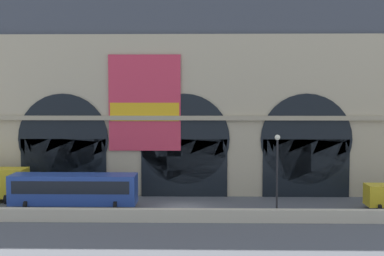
% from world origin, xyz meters
% --- Properties ---
extents(ground_plane, '(200.00, 200.00, 0.00)m').
position_xyz_m(ground_plane, '(0.00, 0.00, 0.00)').
color(ground_plane, '#54565B').
extents(quay_parapet_wall, '(90.00, 0.70, 1.03)m').
position_xyz_m(quay_parapet_wall, '(0.00, -5.03, 0.52)').
color(quay_parapet_wall, beige).
rests_on(quay_parapet_wall, ground).
extents(station_building, '(50.14, 6.08, 20.81)m').
position_xyz_m(station_building, '(0.01, 7.85, 10.12)').
color(station_building, '#BCAD8C').
rests_on(station_building, ground).
extents(bus_midwest, '(11.00, 3.25, 3.10)m').
position_xyz_m(bus_midwest, '(-9.49, -0.84, 1.78)').
color(bus_midwest, '#28479E').
rests_on(bus_midwest, ground).
extents(street_lamp_quayside, '(0.44, 0.44, 6.90)m').
position_xyz_m(street_lamp_quayside, '(7.77, -4.23, 4.41)').
color(street_lamp_quayside, black).
rests_on(street_lamp_quayside, ground).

